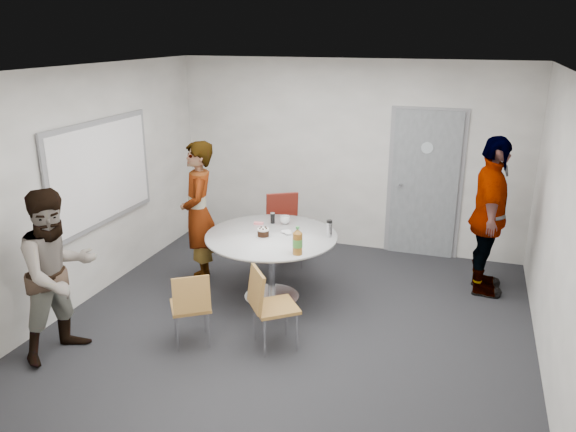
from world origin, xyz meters
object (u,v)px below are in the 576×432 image
(chair_near_left, at_px, (191,303))
(person_right, at_px, (489,217))
(person_left, at_px, (58,274))
(table, at_px, (273,245))
(person_main, at_px, (199,214))
(chair_near_right, at_px, (267,301))
(door, at_px, (424,185))
(whiteboard, at_px, (102,173))
(chair_far, at_px, (284,221))

(chair_near_left, xyz_separation_m, person_right, (2.77, 2.26, 0.48))
(person_right, bearing_deg, person_left, 123.06)
(table, bearing_deg, person_left, -131.24)
(chair_near_left, relative_size, person_main, 0.44)
(person_main, bearing_deg, chair_near_left, -2.73)
(chair_near_left, xyz_separation_m, chair_near_right, (0.73, 0.21, 0.04))
(door, bearing_deg, chair_near_right, -111.18)
(whiteboard, height_order, chair_far, whiteboard)
(table, distance_m, person_left, 2.34)
(chair_far, distance_m, person_right, 2.63)
(person_left, height_order, person_right, person_right)
(chair_near_right, bearing_deg, person_right, 97.34)
(person_main, height_order, person_right, person_right)
(chair_near_right, height_order, person_left, person_left)
(table, height_order, person_right, person_right)
(table, bearing_deg, person_right, 22.86)
(door, bearing_deg, table, -126.99)
(whiteboard, bearing_deg, door, 32.66)
(table, height_order, chair_far, table)
(whiteboard, bearing_deg, person_left, -70.95)
(table, height_order, person_left, person_left)
(chair_near_left, bearing_deg, person_left, 169.24)
(whiteboard, distance_m, chair_near_right, 2.66)
(person_left, bearing_deg, chair_near_left, -48.71)
(door, relative_size, chair_far, 2.21)
(chair_far, bearing_deg, whiteboard, 7.17)
(door, relative_size, chair_near_right, 2.46)
(door, relative_size, person_right, 1.10)
(chair_near_left, relative_size, chair_far, 0.83)
(chair_near_right, height_order, person_right, person_right)
(chair_near_left, relative_size, person_left, 0.48)
(whiteboard, xyz_separation_m, chair_near_left, (1.65, -0.99, -0.97))
(chair_far, relative_size, person_main, 0.53)
(whiteboard, height_order, chair_near_right, whiteboard)
(chair_near_right, xyz_separation_m, person_main, (-1.35, 1.22, 0.38))
(whiteboard, height_order, table, whiteboard)
(door, xyz_separation_m, whiteboard, (-3.56, -2.28, 0.42))
(person_left, relative_size, person_right, 0.88)
(person_left, bearing_deg, table, -23.31)
(chair_near_right, distance_m, person_left, 2.01)
(person_main, bearing_deg, person_left, -41.23)
(table, height_order, chair_near_right, table)
(chair_near_right, relative_size, chair_far, 0.90)
(table, distance_m, chair_near_right, 1.12)
(chair_near_left, distance_m, person_main, 1.61)
(door, distance_m, chair_near_left, 3.83)
(whiteboard, bearing_deg, table, 7.78)
(whiteboard, height_order, person_left, whiteboard)
(door, distance_m, whiteboard, 4.25)
(whiteboard, distance_m, person_main, 1.24)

